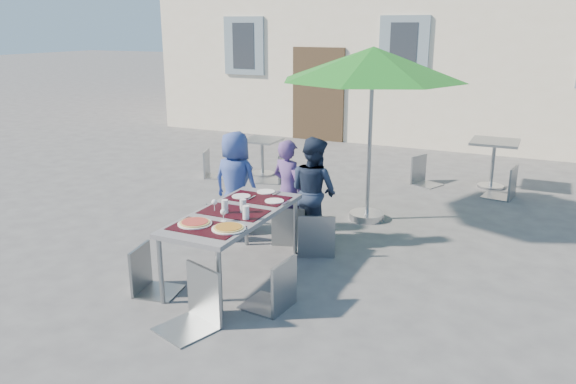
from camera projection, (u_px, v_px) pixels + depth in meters
The scene contains 22 objects.
ground at pixel (232, 270), 6.40m from camera, with size 90.00×90.00×0.00m, color #49494B.
dining_table at pixel (234, 217), 6.07m from camera, with size 0.80×1.85×0.76m.
pizza_near_left at pixel (195, 223), 5.67m from camera, with size 0.35×0.35×0.03m.
pizza_near_right at pixel (229, 228), 5.52m from camera, with size 0.34×0.34×0.03m.
glassware at pixel (234, 208), 5.93m from camera, with size 0.51×0.39×0.15m.
place_settings at pixel (261, 196), 6.58m from camera, with size 0.70×0.51×0.01m.
child_0 at pixel (236, 182), 7.47m from camera, with size 0.67×0.43×1.36m, color #33478D.
child_1 at pixel (288, 190), 7.17m from camera, with size 0.48×0.32×1.32m, color #533976.
child_2 at pixel (313, 191), 7.02m from camera, with size 0.67×0.39×1.38m, color #1C273E.
chair_0 at pixel (224, 199), 7.23m from camera, with size 0.44×0.45×0.92m.
chair_1 at pixel (289, 202), 7.04m from camera, with size 0.53×0.53×0.95m.
chair_2 at pixel (317, 208), 6.69m from camera, with size 0.59×0.59×1.00m.
chair_3 at pixel (147, 243), 5.74m from camera, with size 0.49×0.48×0.94m.
chair_4 at pixel (275, 254), 5.39m from camera, with size 0.48×0.48×0.98m.
chair_5 at pixel (193, 263), 5.05m from camera, with size 0.59×0.60×1.06m.
patio_umbrella at pixel (373, 65), 7.48m from camera, with size 2.53×2.53×2.42m.
cafe_table_0 at pixel (262, 152), 10.41m from camera, with size 0.63×0.63×0.67m.
bg_chair_l_0 at pixel (211, 147), 10.23m from camera, with size 0.54×0.54×0.94m.
bg_chair_r_0 at pixel (274, 150), 9.89m from camera, with size 0.55×0.55×0.98m.
cafe_table_1 at pixel (494, 154), 9.51m from camera, with size 0.77×0.77×0.82m.
bg_chair_l_1 at pixel (424, 153), 9.75m from camera, with size 0.56×0.55×0.95m.
bg_chair_r_1 at pixel (508, 162), 8.93m from camera, with size 0.51×0.51×1.00m.
Camera 1 is at (3.07, -5.06, 2.68)m, focal length 35.00 mm.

